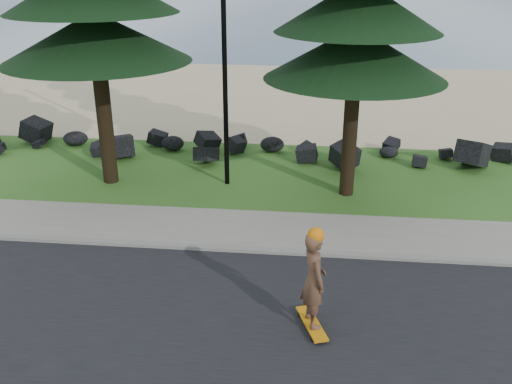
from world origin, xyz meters
TOP-DOWN VIEW (x-y plane):
  - ground at (0.00, 0.00)m, footprint 160.00×160.00m
  - road at (0.00, -4.50)m, footprint 160.00×7.00m
  - kerb at (0.00, -0.90)m, footprint 160.00×0.20m
  - sidewalk at (0.00, 0.20)m, footprint 160.00×2.00m
  - beach_sand at (0.00, 14.50)m, footprint 160.00×15.00m
  - ocean at (0.00, 51.00)m, footprint 160.00×58.00m
  - seawall_boulders at (0.00, 5.60)m, footprint 60.00×2.40m
  - lamp_post at (0.00, 3.20)m, footprint 0.25×0.14m
  - skateboarder at (2.62, -3.63)m, footprint 0.64×1.13m

SIDE VIEW (x-z plane):
  - ground at x=0.00m, z-range 0.00..0.00m
  - seawall_boulders at x=0.00m, z-range -0.55..0.55m
  - ocean at x=0.00m, z-range 0.00..0.01m
  - beach_sand at x=0.00m, z-range 0.00..0.01m
  - road at x=0.00m, z-range 0.00..0.02m
  - sidewalk at x=0.00m, z-range 0.00..0.08m
  - kerb at x=0.00m, z-range 0.00..0.10m
  - skateboarder at x=2.62m, z-range 0.01..2.05m
  - lamp_post at x=0.00m, z-range 0.06..8.20m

